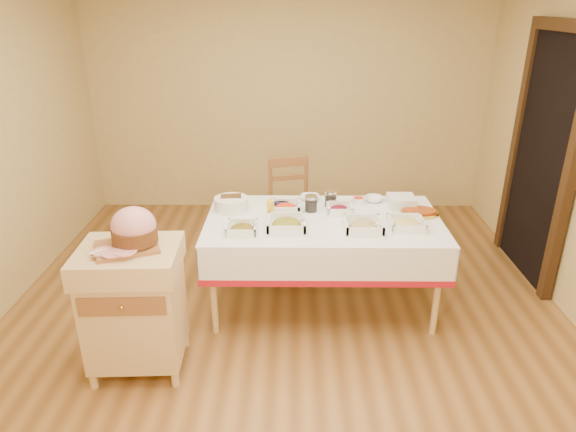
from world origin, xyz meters
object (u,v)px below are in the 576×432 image
at_px(preserve_jar_right, 331,199).
at_px(plate_stack, 401,202).
at_px(dining_chair, 292,206).
at_px(brass_platter, 419,212).
at_px(dining_table, 323,237).
at_px(mustard_bottle, 270,209).
at_px(bread_basket, 231,203).
at_px(preserve_jar_left, 311,204).
at_px(ham_on_board, 133,230).
at_px(butcher_cart, 134,302).

bearing_deg(preserve_jar_right, plate_stack, -1.49).
xyz_separation_m(dining_chair, brass_platter, (1.01, -0.87, 0.30)).
bearing_deg(dining_table, dining_chair, 104.54).
height_order(dining_table, mustard_bottle, mustard_bottle).
relative_size(dining_table, mustard_bottle, 10.48).
xyz_separation_m(dining_table, dining_chair, (-0.25, 0.96, -0.12)).
bearing_deg(bread_basket, brass_platter, -3.63).
bearing_deg(mustard_bottle, dining_chair, 80.31).
distance_m(preserve_jar_left, bread_basket, 0.64).
distance_m(bread_basket, brass_platter, 1.50).
bearing_deg(preserve_jar_left, plate_stack, 7.58).
bearing_deg(dining_chair, brass_platter, -40.73).
distance_m(dining_chair, preserve_jar_right, 0.84).
relative_size(dining_chair, ham_on_board, 2.34).
bearing_deg(ham_on_board, brass_platter, 23.59).
bearing_deg(plate_stack, dining_table, -158.44).
bearing_deg(brass_platter, butcher_cart, -156.08).
bearing_deg(mustard_bottle, dining_table, -1.90).
relative_size(mustard_bottle, brass_platter, 0.57).
bearing_deg(plate_stack, brass_platter, -55.12).
height_order(dining_table, dining_chair, dining_chair).
xyz_separation_m(preserve_jar_right, bread_basket, (-0.81, -0.08, -0.01)).
xyz_separation_m(dining_chair, ham_on_board, (-0.98, -1.74, 0.53)).
distance_m(butcher_cart, dining_chair, 2.05).
relative_size(preserve_jar_right, bread_basket, 0.47).
distance_m(preserve_jar_right, bread_basket, 0.81).
distance_m(ham_on_board, plate_stack, 2.16).
bearing_deg(ham_on_board, preserve_jar_right, 38.83).
bearing_deg(preserve_jar_left, butcher_cart, -140.63).
xyz_separation_m(butcher_cart, brass_platter, (2.04, 0.90, 0.27)).
height_order(dining_table, brass_platter, brass_platter).
bearing_deg(preserve_jar_left, preserve_jar_right, 34.47).
xyz_separation_m(dining_chair, preserve_jar_left, (0.16, -0.81, 0.34)).
distance_m(preserve_jar_left, brass_platter, 0.86).
distance_m(dining_table, preserve_jar_right, 0.36).
height_order(dining_table, bread_basket, bread_basket).
xyz_separation_m(plate_stack, brass_platter, (0.11, -0.16, -0.03)).
bearing_deg(plate_stack, butcher_cart, -150.96).
xyz_separation_m(dining_table, preserve_jar_left, (-0.09, 0.16, 0.22)).
bearing_deg(ham_on_board, mustard_bottle, 44.04).
bearing_deg(preserve_jar_right, mustard_bottle, -152.04).
height_order(ham_on_board, bread_basket, ham_on_board).
relative_size(mustard_bottle, bread_basket, 0.63).
distance_m(dining_chair, brass_platter, 1.37).
distance_m(butcher_cart, plate_stack, 2.22).
bearing_deg(brass_platter, dining_chair, 139.27).
height_order(dining_chair, plate_stack, dining_chair).
height_order(ham_on_board, brass_platter, ham_on_board).
distance_m(ham_on_board, mustard_bottle, 1.15).
distance_m(dining_table, dining_chair, 1.00).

